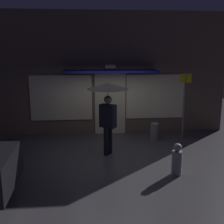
{
  "coord_description": "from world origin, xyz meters",
  "views": [
    {
      "loc": [
        -0.82,
        -7.72,
        3.03
      ],
      "look_at": [
        -0.12,
        0.1,
        1.27
      ],
      "focal_mm": 45.0,
      "sensor_mm": 36.0,
      "label": 1
    }
  ],
  "objects_px": {
    "street_sign_post": "(184,101)",
    "sidewalk_bollard": "(155,132)",
    "person_with_umbrella": "(108,98)",
    "fire_hydrant": "(177,160)"
  },
  "relations": [
    {
      "from": "fire_hydrant",
      "to": "street_sign_post",
      "type": "bearing_deg",
      "value": 68.35
    },
    {
      "from": "person_with_umbrella",
      "to": "street_sign_post",
      "type": "bearing_deg",
      "value": 60.35
    },
    {
      "from": "sidewalk_bollard",
      "to": "fire_hydrant",
      "type": "distance_m",
      "value": 2.72
    },
    {
      "from": "street_sign_post",
      "to": "sidewalk_bollard",
      "type": "relative_size",
      "value": 4.0
    },
    {
      "from": "fire_hydrant",
      "to": "person_with_umbrella",
      "type": "bearing_deg",
      "value": 135.35
    },
    {
      "from": "person_with_umbrella",
      "to": "fire_hydrant",
      "type": "xyz_separation_m",
      "value": [
        1.57,
        -1.55,
        -1.31
      ]
    },
    {
      "from": "street_sign_post",
      "to": "fire_hydrant",
      "type": "distance_m",
      "value": 3.13
    },
    {
      "from": "sidewalk_bollard",
      "to": "fire_hydrant",
      "type": "relative_size",
      "value": 0.73
    },
    {
      "from": "street_sign_post",
      "to": "sidewalk_bollard",
      "type": "distance_m",
      "value": 1.44
    },
    {
      "from": "person_with_umbrella",
      "to": "street_sign_post",
      "type": "xyz_separation_m",
      "value": [
        2.67,
        1.21,
        -0.35
      ]
    }
  ]
}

